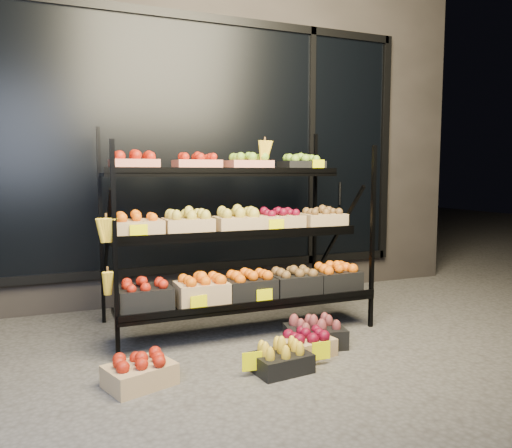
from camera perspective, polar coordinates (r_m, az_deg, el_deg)
name	(u,v)px	position (r m, az deg, el deg)	size (l,w,h in m)	color
ground	(267,350)	(3.73, 1.23, -14.20)	(24.00, 24.00, 0.00)	#514F4C
building	(178,133)	(5.98, -8.87, 10.28)	(6.00, 2.08, 3.50)	#2D2826
display_rack	(236,233)	(4.09, -2.25, -1.07)	(2.18, 1.02, 1.68)	black
tag_floor_a	(252,367)	(3.26, -0.45, -16.08)	(0.13, 0.01, 0.12)	#E6E300
tag_floor_b	(321,356)	(3.47, 7.45, -14.78)	(0.13, 0.01, 0.12)	#E6E300
floor_crate_left	(140,371)	(3.21, -13.16, -16.02)	(0.46, 0.39, 0.20)	tan
floor_crate_midleft	(281,358)	(3.33, 2.92, -15.10)	(0.38, 0.30, 0.19)	black
floor_crate_midright	(307,343)	(3.62, 5.80, -13.38)	(0.40, 0.32, 0.19)	tan
floor_crate_right	(315,333)	(3.81, 6.77, -12.25)	(0.47, 0.38, 0.21)	black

